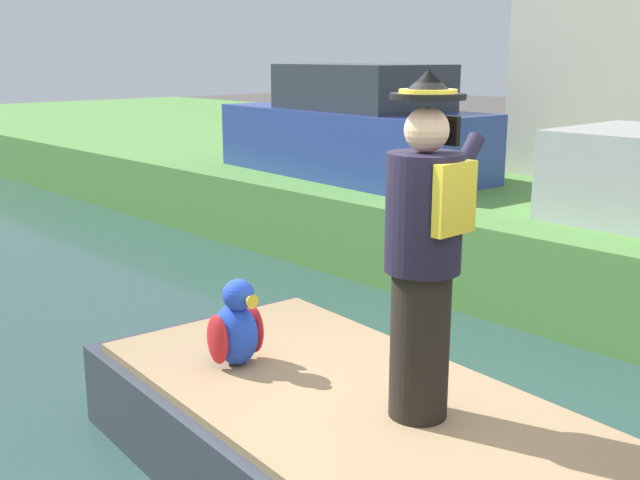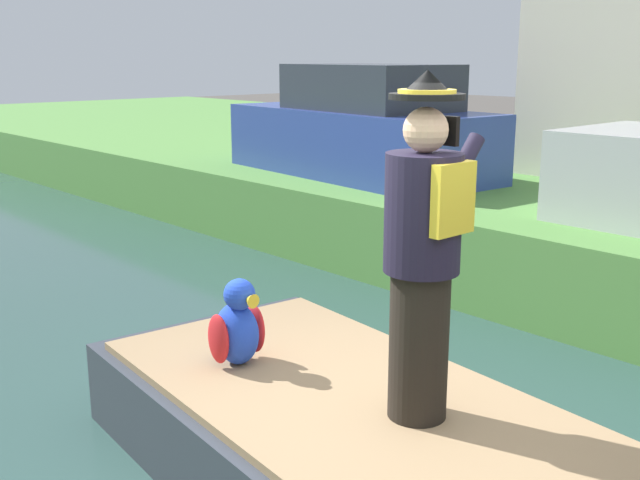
% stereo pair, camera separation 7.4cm
% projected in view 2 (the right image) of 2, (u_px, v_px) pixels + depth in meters
% --- Properties ---
extents(boat, '(2.17, 4.34, 0.61)m').
position_uv_depth(boat, '(381.00, 462.00, 4.28)').
color(boat, '#333842').
rests_on(boat, canal_water).
extents(person_pirate, '(0.61, 0.42, 1.85)m').
position_uv_depth(person_pirate, '(423.00, 252.00, 3.95)').
color(person_pirate, black).
rests_on(person_pirate, boat).
extents(parrot_plush, '(0.36, 0.34, 0.57)m').
position_uv_depth(parrot_plush, '(237.00, 327.00, 4.81)').
color(parrot_plush, blue).
rests_on(parrot_plush, boat).
extents(parked_car_blue, '(2.00, 4.12, 1.50)m').
position_uv_depth(parked_car_blue, '(362.00, 129.00, 10.48)').
color(parked_car_blue, '#2D4293').
rests_on(parked_car_blue, grass_bank_far).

